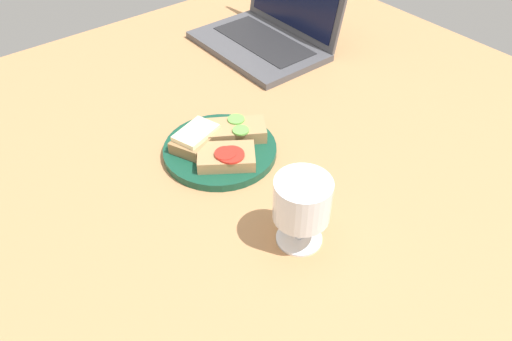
{
  "coord_description": "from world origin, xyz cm",
  "views": [
    {
      "loc": [
        53.2,
        -46.6,
        62.8
      ],
      "look_at": [
        5.27,
        -8.15,
        8.0
      ],
      "focal_mm": 35.0,
      "sensor_mm": 36.0,
      "label": 1
    }
  ],
  "objects": [
    {
      "name": "wooden_table",
      "position": [
        0.0,
        0.0,
        1.5
      ],
      "size": [
        140.0,
        140.0,
        3.0
      ],
      "primitive_type": "cube",
      "color": "#B27F51",
      "rests_on": "ground"
    },
    {
      "name": "wine_glass",
      "position": [
        17.63,
        -9.46,
        10.96
      ],
      "size": [
        8.58,
        8.58,
        12.05
      ],
      "color": "white",
      "rests_on": "wooden_table"
    },
    {
      "name": "laptop",
      "position": [
        -34.32,
        28.29,
        7.62
      ],
      "size": [
        32.27,
        25.02,
        21.97
      ],
      "color": "#4C4C51",
      "rests_on": "wooden_table"
    },
    {
      "name": "sandwich_with_cheese",
      "position": [
        -10.48,
        -9.68,
        6.01
      ],
      "size": [
        9.33,
        11.05,
        3.13
      ],
      "color": "#937047",
      "rests_on": "plate"
    },
    {
      "name": "sandwich_with_tomato",
      "position": [
        -2.81,
        -8.37,
        5.8
      ],
      "size": [
        11.22,
        12.08,
        2.75
      ],
      "color": "#A88456",
      "rests_on": "plate"
    },
    {
      "name": "sandwich_with_cucumber",
      "position": [
        -7.83,
        -2.45,
        5.84
      ],
      "size": [
        11.0,
        12.63,
        2.89
      ],
      "color": "#A88456",
      "rests_on": "plate"
    },
    {
      "name": "plate",
      "position": [
        -7.08,
        -6.83,
        3.77
      ],
      "size": [
        21.1,
        21.1,
        1.54
      ],
      "primitive_type": "cylinder",
      "color": "#144733",
      "rests_on": "wooden_table"
    }
  ]
}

